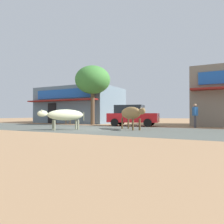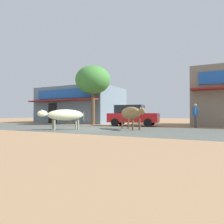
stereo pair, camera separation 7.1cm
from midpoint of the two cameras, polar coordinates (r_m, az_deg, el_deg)
The scene contains 9 objects.
ground at distance 13.44m, azimuth -6.59°, elevation -4.54°, with size 80.00×80.00×0.00m, color #A47D57.
asphalt_road at distance 13.44m, azimuth -6.59°, elevation -4.53°, with size 72.00×6.56×0.00m, color #545952.
storefront_left_cafe at distance 23.87m, azimuth -8.39°, elevation 1.76°, with size 8.60×6.89×3.84m.
roadside_tree at distance 18.74m, azimuth -5.15°, elevation 8.66°, with size 3.12×3.12×5.24m.
parked_hatchback_car at distance 16.37m, azimuth 5.74°, elevation -0.91°, with size 4.08×2.33×1.64m.
cow_near_brown at distance 12.50m, azimuth -12.78°, elevation -0.85°, with size 1.99×2.41×1.20m.
cow_far_dark at distance 12.49m, azimuth 5.38°, elevation -0.34°, with size 2.39×2.17×1.37m.
pedestrian_by_shop at distance 15.16m, azimuth 22.03°, elevation -0.43°, with size 0.40×0.61×1.64m.
cafe_chair_near_tree at distance 19.37m, azimuth -11.87°, elevation -1.83°, with size 0.57×0.57×0.92m.
Camera 2 is at (7.54, -11.09, 0.90)m, focal length 33.29 mm.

